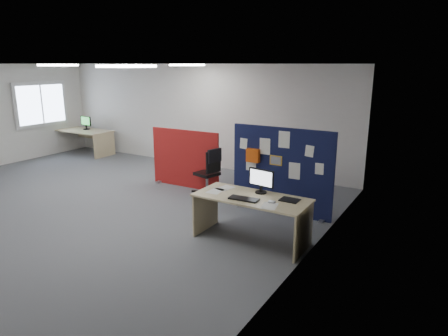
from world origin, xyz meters
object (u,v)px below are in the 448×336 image
at_px(second_desk, 86,136).
at_px(navy_divider, 280,171).
at_px(monitor_main, 261,180).
at_px(red_divider, 185,159).
at_px(office_chair, 210,169).
at_px(main_desk, 253,206).
at_px(monitor_second, 86,122).

bearing_deg(second_desk, navy_divider, -12.73).
bearing_deg(monitor_main, red_divider, 157.35).
height_order(red_divider, office_chair, red_divider).
distance_m(navy_divider, second_desk, 7.33).
distance_m(main_desk, red_divider, 3.11).
bearing_deg(monitor_second, monitor_main, -16.19).
xyz_separation_m(navy_divider, monitor_main, (0.16, -1.13, 0.14)).
bearing_deg(second_desk, monitor_second, 121.40).
xyz_separation_m(second_desk, office_chair, (5.47, -1.39, 0.01)).
xyz_separation_m(navy_divider, second_desk, (-7.14, 1.61, -0.25)).
bearing_deg(navy_divider, monitor_second, 166.61).
xyz_separation_m(main_desk, office_chair, (-1.79, 1.55, 0.00)).
distance_m(navy_divider, main_desk, 1.35).
relative_size(red_divider, second_desk, 1.00).
distance_m(monitor_second, office_chair, 5.74).
relative_size(navy_divider, monitor_main, 4.42).
distance_m(main_desk, monitor_main, 0.44).
bearing_deg(main_desk, red_divider, 146.20).
height_order(main_desk, red_divider, red_divider).
xyz_separation_m(navy_divider, red_divider, (-2.46, 0.40, -0.17)).
relative_size(red_divider, monitor_second, 3.85).
bearing_deg(monitor_main, navy_divider, 105.51).
distance_m(navy_divider, office_chair, 1.71).
bearing_deg(second_desk, main_desk, -22.05).
height_order(monitor_second, office_chair, monitor_second).
distance_m(monitor_main, monitor_second, 7.89).
distance_m(main_desk, second_desk, 7.83).
xyz_separation_m(main_desk, monitor_main, (0.04, 0.20, 0.39)).
bearing_deg(monitor_main, main_desk, -93.17).
bearing_deg(main_desk, second_desk, 157.95).
xyz_separation_m(monitor_main, office_chair, (-1.83, 1.35, -0.38)).
relative_size(red_divider, office_chair, 1.74).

